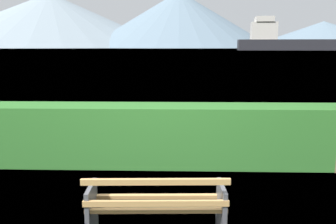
{
  "coord_description": "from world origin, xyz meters",
  "views": [
    {
      "loc": [
        0.25,
        -3.91,
        2.25
      ],
      "look_at": [
        0.0,
        4.45,
        0.72
      ],
      "focal_mm": 38.42,
      "sensor_mm": 36.0,
      "label": 1
    }
  ],
  "objects": [
    {
      "name": "water_surface",
      "position": [
        0.0,
        307.07,
        0.0
      ],
      "size": [
        620.0,
        620.0,
        0.0
      ],
      "primitive_type": "plane",
      "color": "#6B8EA3",
      "rests_on": "ground_plane"
    },
    {
      "name": "distant_hills",
      "position": [
        -100.56,
        572.78,
        39.9
      ],
      "size": [
        751.48,
        393.34,
        85.99
      ],
      "color": "gray",
      "rests_on": "ground_plane"
    },
    {
      "name": "hedge_row",
      "position": [
        0.0,
        2.78,
        0.57
      ],
      "size": [
        9.1,
        0.85,
        1.15
      ],
      "primitive_type": "cube",
      "color": "#2D6B28",
      "rests_on": "ground_plane"
    },
    {
      "name": "park_bench",
      "position": [
        0.0,
        -0.06,
        0.42
      ],
      "size": [
        1.61,
        0.63,
        0.87
      ],
      "color": "tan",
      "rests_on": "ground_plane"
    },
    {
      "name": "cargo_ship_large",
      "position": [
        67.99,
        206.89,
        5.31
      ],
      "size": [
        79.98,
        16.51,
        18.98
      ],
      "color": "#232328",
      "rests_on": "water_surface"
    },
    {
      "name": "tender_far",
      "position": [
        46.5,
        231.8,
        0.66
      ],
      "size": [
        5.15,
        9.27,
        1.83
      ],
      "color": "gold",
      "rests_on": "water_surface"
    }
  ]
}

